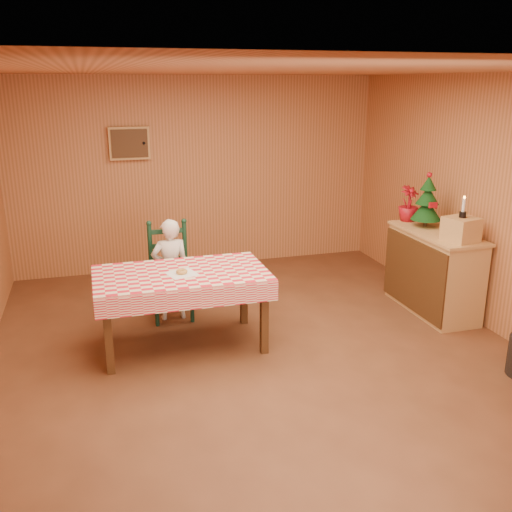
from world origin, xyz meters
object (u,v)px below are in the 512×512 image
at_px(ladder_chair, 170,273).
at_px(crate, 461,229).
at_px(shelf_unit, 433,272).
at_px(seated_child, 171,270).
at_px(christmas_tree, 427,202).
at_px(dining_table, 181,280).

relative_size(ladder_chair, crate, 3.60).
bearing_deg(ladder_chair, shelf_unit, -13.28).
relative_size(ladder_chair, shelf_unit, 0.87).
relative_size(shelf_unit, crate, 4.13).
distance_m(seated_child, christmas_tree, 2.96).
distance_m(dining_table, ladder_chair, 0.81).
relative_size(dining_table, ladder_chair, 1.53).
relative_size(seated_child, shelf_unit, 0.91).
bearing_deg(shelf_unit, seated_child, 167.81).
height_order(seated_child, christmas_tree, christmas_tree).
bearing_deg(christmas_tree, crate, -90.00).
bearing_deg(dining_table, christmas_tree, 7.20).
bearing_deg(ladder_chair, crate, -20.54).
height_order(ladder_chair, crate, crate).
distance_m(ladder_chair, seated_child, 0.08).
bearing_deg(christmas_tree, seated_child, 172.69).
relative_size(crate, christmas_tree, 0.48).
distance_m(dining_table, seated_child, 0.74).
height_order(dining_table, crate, crate).
xyz_separation_m(seated_child, shelf_unit, (2.86, -0.62, -0.10)).
xyz_separation_m(ladder_chair, shelf_unit, (2.86, -0.67, -0.04)).
distance_m(dining_table, crate, 2.91).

